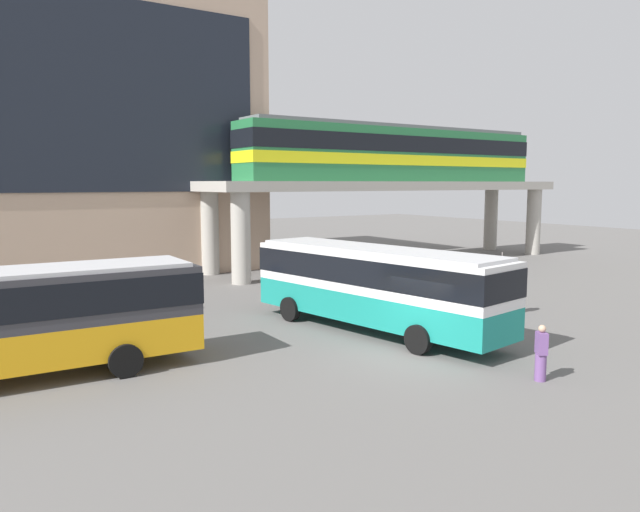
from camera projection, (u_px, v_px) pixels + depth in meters
The scene contains 14 objects.
ground_plane at pixel (267, 305), 28.09m from camera, with size 120.00×120.00×0.00m, color #605E5B.
station_building at pixel (15, 120), 37.23m from camera, with size 27.77×14.41×18.99m.
elevated_platform at pixel (392, 194), 42.29m from camera, with size 27.99×5.90×5.74m.
train at pixel (397, 153), 42.18m from camera, with size 24.09×2.96×3.84m.
bus_main at pixel (375, 280), 22.90m from camera, with size 4.27×11.30×3.22m.
bus_secondary at pixel (0, 315), 16.86m from camera, with size 11.11×3.02×3.22m.
bicycle_silver at pixel (498, 263), 40.31m from camera, with size 1.76×0.45×1.04m.
bicycle_brown at pixel (356, 271), 36.33m from camera, with size 1.73×0.59×1.04m.
bicycle_orange at pixel (322, 281), 32.81m from camera, with size 1.67×0.75×1.04m.
bicycle_blue at pixel (402, 273), 35.63m from camera, with size 1.79×0.18×1.04m.
bicycle_black at pixel (449, 269), 37.41m from camera, with size 1.69×0.72×1.04m.
pedestrian_waiting_near_stop at pixel (163, 294), 26.20m from camera, with size 0.38×0.46×1.77m.
pedestrian_by_bike_rack at pixel (516, 296), 26.26m from camera, with size 0.45×0.48×1.59m.
pedestrian_walking_across at pixel (541, 355), 17.26m from camera, with size 0.44×0.48×1.64m.
Camera 1 is at (-13.18, -14.39, 5.65)m, focal length 33.95 mm.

